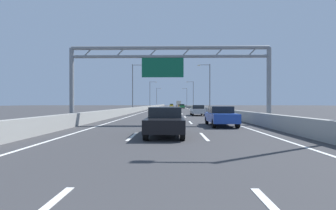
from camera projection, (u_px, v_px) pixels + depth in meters
name	position (u px, v px, depth m)	size (l,w,h in m)	color
ground_plane	(172.00, 108.00, 99.78)	(260.00, 260.00, 0.00)	#38383A
lane_dash_left_1	(132.00, 136.00, 12.32)	(0.16, 3.00, 0.01)	white
lane_dash_left_2	(149.00, 123.00, 21.32)	(0.16, 3.00, 0.01)	white
lane_dash_left_3	(156.00, 117.00, 30.32)	(0.16, 3.00, 0.01)	white
lane_dash_left_4	(160.00, 114.00, 39.32)	(0.16, 3.00, 0.01)	white
lane_dash_left_5	(162.00, 112.00, 48.32)	(0.16, 3.00, 0.01)	white
lane_dash_left_6	(164.00, 111.00, 57.31)	(0.16, 3.00, 0.01)	white
lane_dash_left_7	(165.00, 110.00, 66.31)	(0.16, 3.00, 0.01)	white
lane_dash_left_8	(166.00, 109.00, 75.31)	(0.16, 3.00, 0.01)	white
lane_dash_left_9	(166.00, 108.00, 84.31)	(0.16, 3.00, 0.01)	white
lane_dash_left_10	(167.00, 108.00, 93.31)	(0.16, 3.00, 0.01)	white
lane_dash_left_11	(167.00, 107.00, 102.31)	(0.16, 3.00, 0.01)	white
lane_dash_left_12	(168.00, 107.00, 111.31)	(0.16, 3.00, 0.01)	white
lane_dash_left_13	(168.00, 107.00, 120.30)	(0.16, 3.00, 0.01)	white
lane_dash_left_14	(168.00, 107.00, 129.30)	(0.16, 3.00, 0.01)	white
lane_dash_left_15	(169.00, 106.00, 138.30)	(0.16, 3.00, 0.01)	white
lane_dash_left_16	(169.00, 106.00, 147.30)	(0.16, 3.00, 0.01)	white
lane_dash_left_17	(169.00, 106.00, 156.30)	(0.16, 3.00, 0.01)	white
lane_dash_right_1	(204.00, 137.00, 12.26)	(0.16, 3.00, 0.01)	white
lane_dash_right_2	(191.00, 123.00, 21.26)	(0.16, 3.00, 0.01)	white
lane_dash_right_3	(185.00, 117.00, 30.26)	(0.16, 3.00, 0.01)	white
lane_dash_right_4	(182.00, 114.00, 39.26)	(0.16, 3.00, 0.01)	white
lane_dash_right_5	(180.00, 112.00, 48.26)	(0.16, 3.00, 0.01)	white
lane_dash_right_6	(179.00, 111.00, 57.25)	(0.16, 3.00, 0.01)	white
lane_dash_right_7	(178.00, 110.00, 66.25)	(0.16, 3.00, 0.01)	white
lane_dash_right_8	(177.00, 109.00, 75.25)	(0.16, 3.00, 0.01)	white
lane_dash_right_9	(177.00, 108.00, 84.25)	(0.16, 3.00, 0.01)	white
lane_dash_right_10	(176.00, 108.00, 93.25)	(0.16, 3.00, 0.01)	white
lane_dash_right_11	(176.00, 107.00, 102.25)	(0.16, 3.00, 0.01)	white
lane_dash_right_12	(176.00, 107.00, 111.25)	(0.16, 3.00, 0.01)	white
lane_dash_right_13	(175.00, 107.00, 120.24)	(0.16, 3.00, 0.01)	white
lane_dash_right_14	(175.00, 107.00, 129.24)	(0.16, 3.00, 0.01)	white
lane_dash_right_15	(175.00, 106.00, 138.24)	(0.16, 3.00, 0.01)	white
lane_dash_right_16	(175.00, 106.00, 147.24)	(0.16, 3.00, 0.01)	white
lane_dash_right_17	(175.00, 106.00, 156.24)	(0.16, 3.00, 0.01)	white
edge_line_left	(157.00, 108.00, 87.87)	(0.16, 176.00, 0.01)	white
edge_line_right	(186.00, 108.00, 87.69)	(0.16, 176.00, 0.01)	white
barrier_left	(156.00, 106.00, 109.89)	(0.45, 220.00, 0.95)	#9E9E99
barrier_right	(187.00, 106.00, 109.66)	(0.45, 220.00, 0.95)	#9E9E99
sign_gantry	(169.00, 64.00, 19.97)	(16.44, 0.36, 6.36)	gray
streetlamp_left_near	(0.00, 20.00, 10.91)	(2.58, 0.28, 9.50)	slate
streetlamp_left_mid	(134.00, 85.00, 48.98)	(2.58, 0.28, 9.50)	slate
streetlamp_right_mid	(209.00, 85.00, 48.73)	(2.58, 0.28, 9.50)	slate
streetlamp_left_far	(151.00, 93.00, 87.06)	(2.58, 0.28, 9.50)	slate
streetlamp_right_far	(193.00, 93.00, 86.81)	(2.58, 0.28, 9.50)	slate
streetlamp_left_distant	(157.00, 96.00, 125.13)	(2.58, 0.28, 9.50)	slate
streetlamp_right_distant	(186.00, 96.00, 124.88)	(2.58, 0.28, 9.50)	slate
orange_car	(180.00, 106.00, 94.56)	(1.75, 4.52, 1.41)	orange
yellow_car	(171.00, 105.00, 123.04)	(1.88, 4.41, 1.50)	yellow
green_car	(182.00, 106.00, 82.51)	(1.71, 4.66, 1.46)	#1E7A38
silver_car	(197.00, 110.00, 33.83)	(1.76, 4.19, 1.45)	#A8ADB2
blue_car	(221.00, 116.00, 18.18)	(1.80, 4.45, 1.46)	#2347AD
black_car	(165.00, 121.00, 12.80)	(1.87, 4.44, 1.47)	black
box_truck	(179.00, 103.00, 138.10)	(2.46, 8.21, 3.12)	#B21E19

